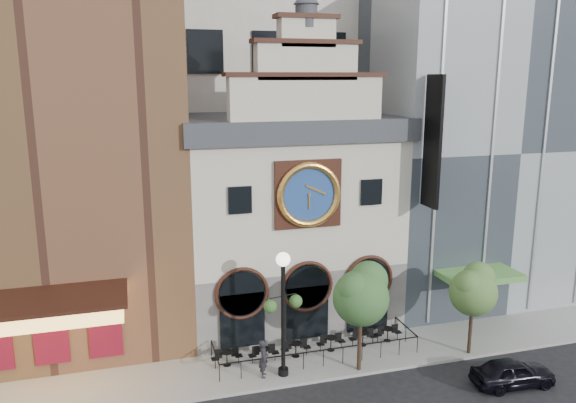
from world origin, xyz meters
The scene contains 18 objects.
ground centered at (0.00, 0.00, 0.00)m, with size 120.00×120.00×0.00m, color black.
sidewalk centered at (0.00, 2.50, 0.07)m, with size 44.00×5.00×0.15m, color gray.
clock_building centered at (0.00, 7.82, 6.69)m, with size 12.60×8.78×18.65m.
theater_building centered at (-13.00, 9.96, 12.60)m, with size 14.00×15.60×25.00m.
retail_building centered at (12.99, 9.99, 10.14)m, with size 14.00×14.40×20.00m.
office_tower centered at (0.00, 20.00, 20.00)m, with size 20.00×16.00×40.00m, color beige.
cafe_railing centered at (0.00, 2.50, 0.60)m, with size 10.60×2.60×0.90m, color black, non-canonical shape.
bistro_0 centered at (-4.68, 2.66, 0.61)m, with size 1.58×0.68×0.90m.
bistro_1 centered at (-2.80, 2.47, 0.61)m, with size 1.58×0.68×0.90m.
bistro_2 centered at (-1.04, 2.59, 0.61)m, with size 1.58×0.68×0.90m.
bistro_3 centered at (0.96, 2.70, 0.61)m, with size 1.58×0.68×0.90m.
bistro_4 centered at (2.84, 2.76, 0.61)m, with size 1.58×0.68×0.90m.
bistro_5 centered at (4.37, 2.85, 0.61)m, with size 1.58×0.68×0.90m.
car_right centered at (8.20, -2.78, 0.68)m, with size 1.61×4.01×1.37m, color black.
pedestrian centered at (-3.13, 1.11, 1.10)m, with size 0.69×0.46×1.90m, color black.
lamppost centered at (-2.17, 0.98, 4.06)m, with size 1.99×0.92×6.32m.
tree_left centered at (1.66, 0.46, 4.21)m, with size 2.87×2.77×5.54m.
tree_right centered at (7.97, 0.43, 3.77)m, with size 2.56×2.47×4.93m.
Camera 1 is at (-8.92, -23.24, 14.55)m, focal length 35.00 mm.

